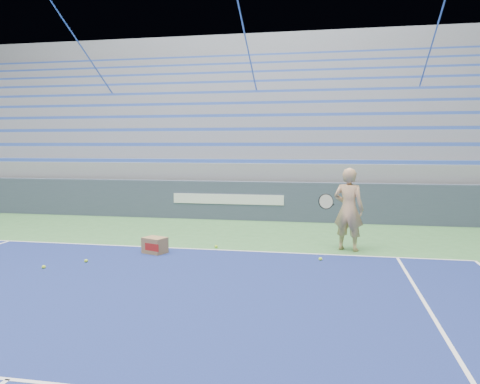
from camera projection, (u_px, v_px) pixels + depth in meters
The scene contains 8 objects.
sponsor_barrier at pixel (229, 200), 13.44m from camera, with size 30.00×0.32×1.10m.
bleachers at pixel (259, 140), 18.85m from camera, with size 31.00×9.15×7.30m.
tennis_player at pixel (348, 209), 9.41m from camera, with size 0.96×0.91×1.68m.
ball_box at pixel (155, 245), 9.19m from camera, with size 0.52×0.47×0.32m.
tennis_ball_0 at pixel (86, 261), 8.47m from camera, with size 0.07×0.07×0.07m, color #BAEA2F.
tennis_ball_1 at pixel (216, 247), 9.68m from camera, with size 0.07×0.07×0.07m, color #BAEA2F.
tennis_ball_2 at pixel (44, 267), 8.04m from camera, with size 0.07×0.07×0.07m, color #BAEA2F.
tennis_ball_3 at pixel (320, 259), 8.61m from camera, with size 0.07×0.07×0.07m, color #BAEA2F.
Camera 1 is at (2.82, 2.83, 2.12)m, focal length 35.00 mm.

